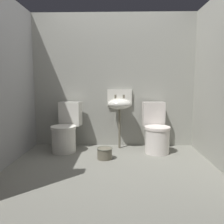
{
  "coord_description": "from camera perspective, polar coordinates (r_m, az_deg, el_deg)",
  "views": [
    {
      "loc": [
        0.09,
        -2.89,
        1.11
      ],
      "look_at": [
        0.0,
        0.28,
        0.7
      ],
      "focal_mm": 37.19,
      "sensor_mm": 36.0,
      "label": 1
    }
  ],
  "objects": [
    {
      "name": "wall_left",
      "position": [
        3.35,
        -25.49,
        7.02
      ],
      "size": [
        0.1,
        2.44,
        2.26
      ],
      "primitive_type": "cube",
      "color": "gray",
      "rests_on": "ground"
    },
    {
      "name": "wall_right",
      "position": [
        3.28,
        25.92,
        7.0
      ],
      "size": [
        0.1,
        2.44,
        2.26
      ],
      "primitive_type": "cube",
      "color": "#9C9B91",
      "rests_on": "ground"
    },
    {
      "name": "wall_back",
      "position": [
        4.06,
        0.34,
        7.68
      ],
      "size": [
        3.16,
        0.1,
        2.26
      ],
      "primitive_type": "cube",
      "color": "gray",
      "rests_on": "ground"
    },
    {
      "name": "toilet_right",
      "position": [
        3.79,
        10.76,
        -4.76
      ],
      "size": [
        0.43,
        0.62,
        0.78
      ],
      "rotation": [
        0.0,
        0.0,
        3.21
      ],
      "color": "silver",
      "rests_on": "ground"
    },
    {
      "name": "toilet_left",
      "position": [
        3.84,
        -11.28,
        -4.63
      ],
      "size": [
        0.48,
        0.65,
        0.78
      ],
      "rotation": [
        0.0,
        0.0,
        2.96
      ],
      "color": "silver",
      "rests_on": "ground"
    },
    {
      "name": "bucket",
      "position": [
        3.42,
        -1.82,
        -10.05
      ],
      "size": [
        0.23,
        0.23,
        0.17
      ],
      "color": "#645E4D",
      "rests_on": "ground"
    },
    {
      "name": "ground_plane",
      "position": [
        3.11,
        -0.14,
        -14.32
      ],
      "size": [
        3.16,
        2.64,
        0.08
      ],
      "primitive_type": "cube",
      "color": "slate"
    },
    {
      "name": "sink",
      "position": [
        3.86,
        1.88,
        2.09
      ],
      "size": [
        0.42,
        0.35,
        0.99
      ],
      "color": "#645E4D",
      "rests_on": "ground"
    }
  ]
}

